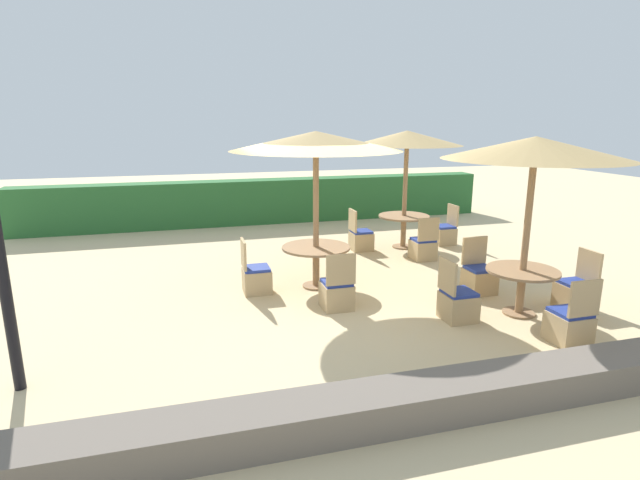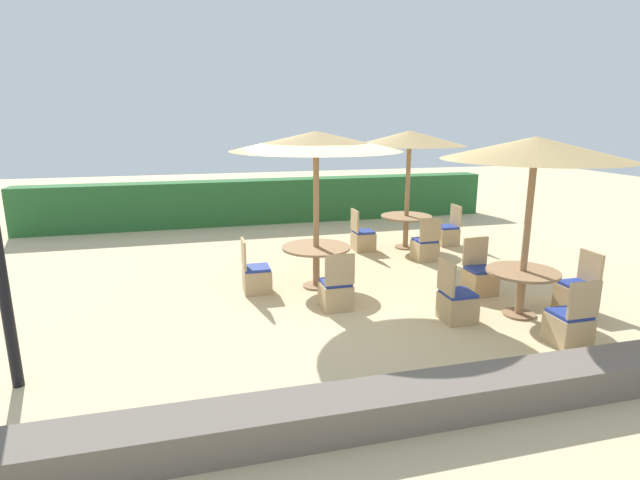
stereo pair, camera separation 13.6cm
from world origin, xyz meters
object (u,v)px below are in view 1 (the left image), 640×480
(parasol_front_right, at_px, (535,149))
(patio_chair_center_south, at_px, (337,292))
(patio_chair_back_right_west, at_px, (360,239))
(patio_chair_front_right_south, at_px, (570,324))
(patio_chair_back_right_east, at_px, (444,233))
(round_table_center, at_px, (316,254))
(patio_chair_front_right_east, at_px, (576,293))
(parasol_center, at_px, (316,142))
(round_table_front_right, at_px, (522,279))
(patio_chair_front_right_west, at_px, (457,303))
(patio_chair_front_right_north, at_px, (479,277))
(patio_chair_center_west, at_px, (256,278))
(patio_chair_back_right_south, at_px, (423,247))
(parasol_back_right, at_px, (407,139))
(round_table_back_right, at_px, (404,222))

(parasol_front_right, xyz_separation_m, patio_chair_center_south, (-2.61, 0.95, -2.22))
(patio_chair_back_right_west, relative_size, patio_chair_front_right_south, 1.00)
(patio_chair_back_right_east, bearing_deg, patio_chair_front_right_south, 168.21)
(round_table_center, bearing_deg, patio_chair_front_right_east, -30.36)
(parasol_front_right, distance_m, parasol_center, 3.35)
(round_table_front_right, distance_m, patio_chair_front_right_east, 1.00)
(round_table_front_right, distance_m, round_table_center, 3.35)
(parasol_front_right, bearing_deg, round_table_center, 142.19)
(patio_chair_front_right_west, bearing_deg, patio_chair_front_right_north, 134.57)
(patio_chair_front_right_south, height_order, patio_chair_center_west, same)
(patio_chair_back_right_south, height_order, patio_chair_center_south, same)
(patio_chair_front_right_west, bearing_deg, patio_chair_center_west, -126.67)
(round_table_center, bearing_deg, patio_chair_back_right_south, 22.07)
(parasol_back_right, height_order, patio_chair_back_right_west, parasol_back_right)
(patio_chair_back_right_east, xyz_separation_m, round_table_front_right, (-1.07, -4.18, 0.29))
(round_table_back_right, bearing_deg, round_table_front_right, -90.04)
(patio_chair_front_right_west, bearing_deg, parasol_front_right, 87.41)
(round_table_back_right, bearing_deg, patio_chair_back_right_south, -91.62)
(patio_chair_back_right_south, distance_m, parasol_front_right, 3.82)
(round_table_front_right, xyz_separation_m, patio_chair_front_right_north, (-0.05, 1.02, -0.29))
(patio_chair_front_right_north, xyz_separation_m, patio_chair_center_south, (-2.56, -0.07, 0.00))
(patio_chair_back_right_west, relative_size, parasol_front_right, 0.35)
(patio_chair_back_right_south, distance_m, round_table_front_right, 3.13)
(patio_chair_back_right_east, bearing_deg, patio_chair_back_right_west, 89.35)
(parasol_back_right, bearing_deg, patio_chair_center_west, -150.19)
(parasol_back_right, bearing_deg, patio_chair_front_right_west, -104.19)
(round_table_back_right, distance_m, round_table_center, 3.39)
(round_table_back_right, relative_size, patio_chair_front_right_west, 1.24)
(patio_chair_back_right_east, xyz_separation_m, patio_chair_center_west, (-4.78, -2.15, 0.00))
(parasol_back_right, bearing_deg, patio_chair_front_right_east, -77.24)
(round_table_back_right, relative_size, patio_chair_front_right_east, 1.24)
(patio_chair_front_right_west, relative_size, patio_chair_center_west, 1.00)
(patio_chair_front_right_north, distance_m, patio_chair_center_south, 2.56)
(patio_chair_center_west, bearing_deg, round_table_center, 90.74)
(round_table_front_right, relative_size, patio_chair_front_right_west, 1.14)
(patio_chair_back_right_west, height_order, parasol_center, parasol_center)
(parasol_back_right, relative_size, patio_chair_center_south, 2.83)
(patio_chair_front_right_north, bearing_deg, parasol_front_right, 92.72)
(patio_chair_back_right_west, distance_m, patio_chair_front_right_east, 4.71)
(patio_chair_back_right_east, bearing_deg, parasol_back_right, 90.92)
(parasol_back_right, xyz_separation_m, patio_chair_center_west, (-3.72, -2.13, -2.20))
(round_table_back_right, height_order, patio_chair_front_right_east, patio_chair_front_right_east)
(patio_chair_back_right_south, bearing_deg, parasol_center, -157.93)
(patio_chair_front_right_west, bearing_deg, patio_chair_front_right_south, 43.00)
(round_table_front_right, xyz_separation_m, patio_chair_front_right_south, (-0.02, -1.04, -0.29))
(patio_chair_front_right_south, xyz_separation_m, patio_chair_center_west, (-3.69, 3.08, 0.00))
(patio_chair_back_right_west, bearing_deg, patio_chair_front_right_west, -0.20)
(round_table_front_right, bearing_deg, patio_chair_back_right_east, 75.66)
(patio_chair_front_right_south, xyz_separation_m, round_table_center, (-2.62, 3.10, 0.33))
(round_table_front_right, distance_m, patio_chair_front_right_west, 1.08)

